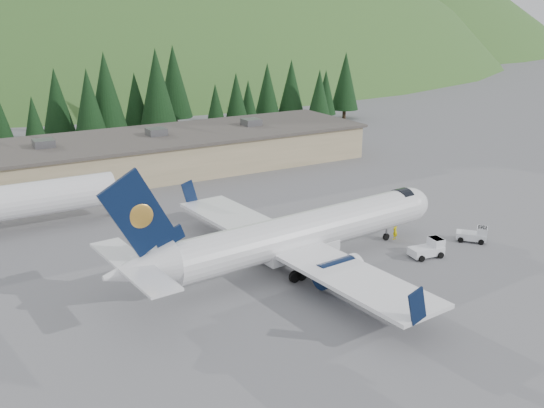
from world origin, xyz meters
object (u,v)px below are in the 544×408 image
Objects in this scene: airliner at (297,235)px; baggage_tug_b at (474,235)px; baggage_tug_a at (429,249)px; terminal_building at (123,157)px; ramp_worker at (395,231)px.

airliner reaches higher than baggage_tug_b.
terminal_building is at bearing 118.24° from baggage_tug_a.
terminal_building reaches higher than baggage_tug_b.
terminal_building reaches higher than baggage_tug_a.
baggage_tug_a reaches higher than baggage_tug_b.
baggage_tug_b is (6.60, 0.54, -0.06)m from baggage_tug_a.
terminal_building is 40.69m from ramp_worker.
baggage_tug_b is at bearing 12.30° from baggage_tug_a.
terminal_building is at bearing -84.63° from ramp_worker.
baggage_tug_a is 1.07× the size of baggage_tug_b.
terminal_building is (-4.02, 38.09, -0.38)m from airliner.
airliner is 0.48× the size of terminal_building.
baggage_tug_a is 6.62m from baggage_tug_b.
airliner is at bearing -142.24° from baggage_tug_b.
ramp_worker is at bearing -1.60° from airliner.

